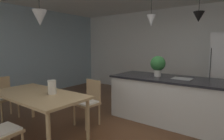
% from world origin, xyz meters
% --- Properties ---
extents(ground_plane, '(10.00, 8.40, 0.04)m').
position_xyz_m(ground_plane, '(0.00, 0.00, -0.02)').
color(ground_plane, brown).
extents(wall_back_kitchen, '(10.00, 0.12, 2.70)m').
position_xyz_m(wall_back_kitchen, '(0.00, 3.26, 1.35)').
color(wall_back_kitchen, silver).
rests_on(wall_back_kitchen, ground_plane).
extents(window_wall_left_glazing, '(0.06, 8.40, 2.70)m').
position_xyz_m(window_wall_left_glazing, '(-4.06, 0.00, 1.35)').
color(window_wall_left_glazing, '#9EB7C6').
rests_on(window_wall_left_glazing, ground_plane).
extents(dining_table, '(1.81, 0.90, 0.73)m').
position_xyz_m(dining_table, '(-1.44, -0.90, 0.66)').
color(dining_table, tan).
rests_on(dining_table, ground_plane).
extents(chair_far_right, '(0.43, 0.43, 0.87)m').
position_xyz_m(chair_far_right, '(-1.03, -0.08, 0.47)').
color(chair_far_right, tan).
rests_on(chair_far_right, ground_plane).
extents(chair_window_end, '(0.41, 0.41, 0.87)m').
position_xyz_m(chair_window_end, '(-2.71, -0.90, 0.47)').
color(chair_window_end, tan).
rests_on(chair_window_end, ground_plane).
extents(kitchen_island, '(2.35, 0.98, 0.91)m').
position_xyz_m(kitchen_island, '(0.18, 1.03, 0.46)').
color(kitchen_island, silver).
rests_on(kitchen_island, ground_plane).
extents(pendant_over_table, '(0.24, 0.24, 0.84)m').
position_xyz_m(pendant_over_table, '(-1.36, -0.83, 1.99)').
color(pendant_over_table, black).
extents(pendant_over_island_main, '(0.17, 0.17, 0.77)m').
position_xyz_m(pendant_over_island_main, '(-0.28, 1.03, 2.05)').
color(pendant_over_island_main, black).
extents(pendant_over_island_aux, '(0.19, 0.19, 0.74)m').
position_xyz_m(pendant_over_island_aux, '(0.64, 1.03, 2.05)').
color(pendant_over_island_aux, black).
extents(potted_plant_on_island, '(0.31, 0.31, 0.43)m').
position_xyz_m(potted_plant_on_island, '(-0.10, 1.03, 1.15)').
color(potted_plant_on_island, beige).
rests_on(potted_plant_on_island, kitchen_island).
extents(vase_on_dining_table, '(0.14, 0.14, 0.23)m').
position_xyz_m(vase_on_dining_table, '(-1.20, -0.77, 0.84)').
color(vase_on_dining_table, silver).
rests_on(vase_on_dining_table, dining_table).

